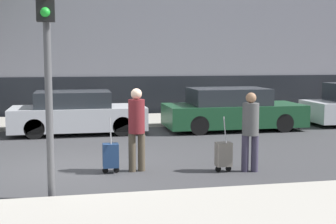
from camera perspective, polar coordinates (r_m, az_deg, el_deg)
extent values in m
plane|color=#38383A|center=(10.38, -10.88, -6.64)|extent=(80.00, 80.00, 0.00)
cube|color=#A39E93|center=(17.26, -11.16, -1.17)|extent=(28.00, 3.00, 0.12)
cube|color=black|center=(19.35, -11.25, 1.86)|extent=(27.44, 0.06, 1.60)
cube|color=#B7BABF|center=(14.91, -10.83, -0.70)|extent=(4.15, 1.78, 0.70)
cube|color=#23282D|center=(14.85, -11.52, 1.56)|extent=(2.28, 1.57, 0.49)
cylinder|color=black|center=(14.21, -5.59, -1.75)|extent=(0.60, 0.18, 0.60)
cylinder|color=black|center=(15.79, -6.19, -0.92)|extent=(0.60, 0.18, 0.60)
cylinder|color=black|center=(14.19, -15.97, -1.99)|extent=(0.60, 0.18, 0.60)
cylinder|color=black|center=(15.77, -15.53, -1.14)|extent=(0.60, 0.18, 0.60)
cube|color=#194728|center=(15.58, 7.95, -0.34)|extent=(4.51, 1.91, 0.70)
cube|color=#23282D|center=(15.46, 7.36, 1.92)|extent=(2.48, 1.69, 0.53)
cylinder|color=black|center=(15.34, 13.96, -1.30)|extent=(0.60, 0.18, 0.60)
cylinder|color=black|center=(16.91, 11.44, -0.52)|extent=(0.60, 0.18, 0.60)
cylinder|color=black|center=(14.36, 3.82, -1.64)|extent=(0.60, 0.18, 0.60)
cylinder|color=black|center=(16.03, 2.19, -0.78)|extent=(0.60, 0.18, 0.60)
cylinder|color=black|center=(18.17, 18.19, -0.23)|extent=(0.60, 0.18, 0.60)
cylinder|color=#4C4233|center=(9.77, -4.40, -4.94)|extent=(0.15, 0.15, 0.81)
cylinder|color=#4C4233|center=(9.82, -3.25, -4.88)|extent=(0.15, 0.15, 0.81)
cylinder|color=maroon|center=(9.67, -3.86, -0.53)|extent=(0.34, 0.34, 0.70)
sphere|color=beige|center=(9.63, -3.88, 2.21)|extent=(0.23, 0.23, 0.23)
cube|color=navy|center=(9.69, -7.01, -5.28)|extent=(0.32, 0.24, 0.49)
cylinder|color=black|center=(9.75, -7.64, -7.07)|extent=(0.12, 0.03, 0.12)
cylinder|color=black|center=(9.77, -6.32, -7.02)|extent=(0.12, 0.03, 0.12)
cylinder|color=gray|center=(9.53, -7.01, -2.30)|extent=(0.02, 0.19, 0.53)
cylinder|color=#383347|center=(9.88, 9.38, -5.00)|extent=(0.15, 0.15, 0.77)
cylinder|color=#383347|center=(9.91, 10.52, -4.98)|extent=(0.15, 0.15, 0.77)
cylinder|color=#4C4C4C|center=(9.78, 10.04, -0.87)|extent=(0.34, 0.34, 0.67)
sphere|color=#936B4C|center=(9.73, 10.09, 1.72)|extent=(0.22, 0.22, 0.22)
cube|color=slate|center=(9.81, 6.78, -5.13)|extent=(0.32, 0.24, 0.50)
cylinder|color=black|center=(9.84, 6.13, -6.92)|extent=(0.12, 0.03, 0.12)
cylinder|color=black|center=(9.91, 7.38, -6.85)|extent=(0.12, 0.03, 0.12)
cylinder|color=gray|center=(9.65, 6.96, -2.17)|extent=(0.02, 0.19, 0.53)
cylinder|color=#515154|center=(7.88, -14.36, 2.80)|extent=(0.12, 0.12, 3.72)
sphere|color=green|center=(7.57, -14.75, 11.69)|extent=(0.15, 0.15, 0.15)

